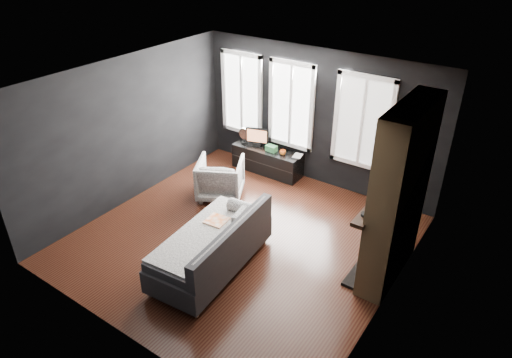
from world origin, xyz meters
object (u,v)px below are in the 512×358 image
Objects in this scene: media_console at (267,160)px; mantel_vase at (392,180)px; armchair at (220,176)px; mug at (283,152)px; book at (294,150)px; sofa at (211,243)px; monitor at (257,136)px.

media_console is 8.89× the size of mantel_vase.
mug is at bearing -142.35° from armchair.
book is at bearing 24.61° from mug.
armchair is at bearing 120.08° from sofa.
mug reaches higher than media_console.
mantel_vase is at bearing -37.15° from monitor.
mug is (0.39, -0.04, 0.32)m from media_console.
mantel_vase reaches higher than mug.
monitor is (-0.29, 0.03, 0.48)m from media_console.
sofa reaches higher than media_console.
mug is at bearing -5.73° from media_console.
armchair is 3.32m from mantel_vase.
media_console is at bearing -174.66° from book.
mug is 0.74× the size of mantel_vase.
monitor is 2.14× the size of book.
mantel_vase is (3.00, -1.19, 1.05)m from media_console.
sofa is 9.02× the size of book.
armchair is 1.44m from mug.
mantel_vase reaches higher than armchair.
sofa is 1.39× the size of media_console.
book is at bearing -147.62° from armchair.
monitor reaches higher than media_console.
monitor reaches higher than mug.
mantel_vase is (1.99, 1.87, 0.86)m from sofa.
mantel_vase is (3.28, -1.22, 0.57)m from monitor.
sofa is 3.15m from book.
sofa is 2.87m from mantel_vase.
sofa is at bearing -136.73° from mantel_vase.
media_console is 6.51× the size of book.
mantel_vase is at bearing 154.74° from armchair.
armchair is 3.65× the size of book.
armchair is 1.36m from media_console.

